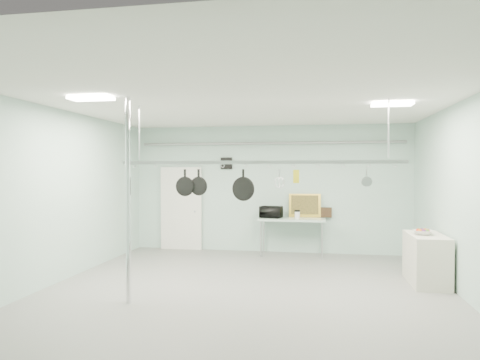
% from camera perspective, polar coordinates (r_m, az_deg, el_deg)
% --- Properties ---
extents(floor, '(8.00, 8.00, 0.00)m').
position_cam_1_polar(floor, '(7.20, 0.38, -15.36)').
color(floor, gray).
rests_on(floor, ground).
extents(ceiling, '(7.00, 8.00, 0.02)m').
position_cam_1_polar(ceiling, '(6.99, 0.38, 10.55)').
color(ceiling, silver).
rests_on(ceiling, back_wall).
extents(back_wall, '(7.00, 0.02, 3.20)m').
position_cam_1_polar(back_wall, '(10.87, 3.89, -1.17)').
color(back_wall, '#ACCEC3').
rests_on(back_wall, floor).
extents(right_wall, '(0.02, 8.00, 3.20)m').
position_cam_1_polar(right_wall, '(7.21, 28.92, -2.56)').
color(right_wall, '#ACCEC3').
rests_on(right_wall, floor).
extents(door, '(1.10, 0.10, 2.20)m').
position_cam_1_polar(door, '(11.33, -7.81, -3.87)').
color(door, silver).
rests_on(door, floor).
extents(wall_vent, '(0.30, 0.04, 0.30)m').
position_cam_1_polar(wall_vent, '(11.01, -1.82, 2.24)').
color(wall_vent, black).
rests_on(wall_vent, back_wall).
extents(conduit_pipe, '(6.60, 0.07, 0.07)m').
position_cam_1_polar(conduit_pipe, '(10.79, 3.85, 4.92)').
color(conduit_pipe, gray).
rests_on(conduit_pipe, back_wall).
extents(chrome_pole, '(0.08, 0.08, 3.20)m').
position_cam_1_polar(chrome_pole, '(6.84, -14.68, -2.64)').
color(chrome_pole, silver).
rests_on(chrome_pole, floor).
extents(prep_table, '(1.60, 0.70, 0.91)m').
position_cam_1_polar(prep_table, '(10.49, 6.93, -5.47)').
color(prep_table, '#ACCBBA').
rests_on(prep_table, floor).
extents(side_cabinet, '(0.60, 1.20, 0.90)m').
position_cam_1_polar(side_cabinet, '(8.60, 23.58, -9.64)').
color(side_cabinet, beige).
rests_on(side_cabinet, floor).
extents(pot_rack, '(4.80, 0.06, 1.00)m').
position_cam_1_polar(pot_rack, '(7.17, 2.36, 2.61)').
color(pot_rack, '#B7B7BC').
rests_on(pot_rack, ceiling).
extents(light_panel_left, '(0.65, 0.30, 0.05)m').
position_cam_1_polar(light_panel_left, '(6.96, -19.25, 10.27)').
color(light_panel_left, white).
rests_on(light_panel_left, ceiling).
extents(light_panel_right, '(0.65, 0.30, 0.05)m').
position_cam_1_polar(light_panel_right, '(7.59, 19.62, 9.52)').
color(light_panel_right, white).
rests_on(light_panel_right, ceiling).
extents(microwave, '(0.58, 0.45, 0.28)m').
position_cam_1_polar(microwave, '(10.53, 4.19, -4.28)').
color(microwave, black).
rests_on(microwave, prep_table).
extents(coffee_canister, '(0.14, 0.14, 0.18)m').
position_cam_1_polar(coffee_canister, '(10.30, 7.64, -4.69)').
color(coffee_canister, white).
rests_on(coffee_canister, prep_table).
extents(painting_large, '(0.78, 0.16, 0.58)m').
position_cam_1_polar(painting_large, '(10.74, 8.63, -3.38)').
color(painting_large, gold).
rests_on(painting_large, prep_table).
extents(painting_small, '(0.30, 0.09, 0.25)m').
position_cam_1_polar(painting_small, '(10.76, 11.34, -4.26)').
color(painting_small, black).
rests_on(painting_small, prep_table).
extents(fruit_bowl, '(0.39, 0.39, 0.08)m').
position_cam_1_polar(fruit_bowl, '(8.46, 23.18, -6.44)').
color(fruit_bowl, silver).
rests_on(fruit_bowl, side_cabinet).
extents(skillet_left, '(0.34, 0.08, 0.46)m').
position_cam_1_polar(skillet_left, '(7.45, -7.36, -0.34)').
color(skillet_left, black).
rests_on(skillet_left, pot_rack).
extents(skillet_mid, '(0.33, 0.13, 0.46)m').
position_cam_1_polar(skillet_mid, '(7.38, -5.54, -0.33)').
color(skillet_mid, black).
rests_on(skillet_mid, pot_rack).
extents(skillet_right, '(0.41, 0.16, 0.54)m').
position_cam_1_polar(skillet_right, '(7.21, 0.43, -0.71)').
color(skillet_right, black).
rests_on(skillet_right, pot_rack).
extents(whisk, '(0.23, 0.23, 0.35)m').
position_cam_1_polar(whisk, '(7.13, 5.26, 0.03)').
color(whisk, silver).
rests_on(whisk, pot_rack).
extents(grater, '(0.10, 0.04, 0.24)m').
position_cam_1_polar(grater, '(7.11, 7.50, 0.48)').
color(grater, yellow).
rests_on(grater, pot_rack).
extents(saucepan, '(0.17, 0.12, 0.29)m').
position_cam_1_polar(saucepan, '(7.15, 16.51, 0.23)').
color(saucepan, silver).
rests_on(saucepan, pot_rack).
extents(fruit_cluster, '(0.24, 0.24, 0.09)m').
position_cam_1_polar(fruit_cluster, '(8.45, 23.19, -6.17)').
color(fruit_cluster, red).
rests_on(fruit_cluster, fruit_bowl).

